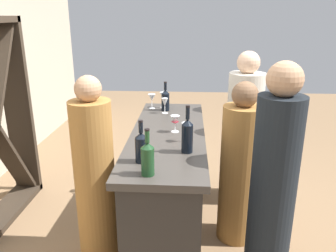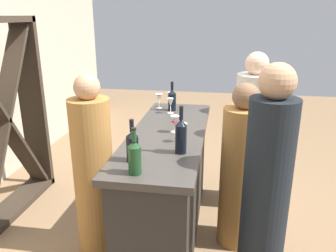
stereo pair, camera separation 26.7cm
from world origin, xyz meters
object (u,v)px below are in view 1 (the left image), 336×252
object	(u,v)px
person_server_behind	(95,177)
person_left_guest	(273,191)
wine_glass_far_left	(163,96)
wine_glass_near_left	(186,128)
wine_glass_near_center	(175,120)
wine_glass_near_right	(165,103)
wine_bottle_second_left_near_black	(141,146)
wine_glass_far_center	(152,98)
wine_bottle_leftmost_olive_green	(148,158)
wine_bottle_second_right_near_black	(165,100)
person_right_guest	(243,134)
wine_bottle_center_near_black	(187,135)
person_center_guest	(239,170)

from	to	relation	value
person_server_behind	person_left_guest	bearing A→B (deg)	-19.83
wine_glass_far_left	wine_glass_near_left	bearing A→B (deg)	-165.92
wine_glass_near_left	person_left_guest	world-z (taller)	person_left_guest
wine_glass_near_center	wine_glass_near_right	distance (m)	0.56
wine_bottle_second_left_near_black	wine_glass_near_right	size ratio (longest dim) A/B	1.89
wine_bottle_second_left_near_black	wine_glass_near_center	bearing A→B (deg)	-17.50
wine_glass_far_center	wine_bottle_leftmost_olive_green	bearing A→B (deg)	-174.68
wine_bottle_second_left_near_black	wine_glass_far_left	world-z (taller)	wine_bottle_second_left_near_black
wine_bottle_leftmost_olive_green	wine_glass_far_left	xyz separation A→B (m)	(1.56, 0.02, 0.01)
wine_glass_near_center	wine_glass_near_right	size ratio (longest dim) A/B	0.92
wine_glass_near_left	wine_glass_far_center	xyz separation A→B (m)	(0.94, 0.36, 0.00)
wine_glass_near_center	person_server_behind	world-z (taller)	person_server_behind
wine_bottle_second_right_near_black	wine_glass_near_center	distance (m)	0.66
wine_bottle_second_right_near_black	wine_bottle_leftmost_olive_green	bearing A→B (deg)	179.86
wine_bottle_second_left_near_black	person_server_behind	bearing A→B (deg)	52.01
person_right_guest	person_server_behind	size ratio (longest dim) A/B	1.05
wine_glass_near_left	wine_glass_near_center	distance (m)	0.24
person_server_behind	wine_bottle_center_near_black	bearing A→B (deg)	-18.74
wine_glass_near_left	person_center_guest	xyz separation A→B (m)	(0.23, -0.46, -0.44)
person_left_guest	wine_bottle_second_right_near_black	bearing A→B (deg)	-71.84
wine_bottle_center_near_black	wine_bottle_second_left_near_black	bearing A→B (deg)	122.00
wine_bottle_center_near_black	wine_glass_far_center	bearing A→B (deg)	18.09
person_left_guest	person_center_guest	world-z (taller)	person_left_guest
wine_bottle_leftmost_olive_green	wine_glass_far_left	world-z (taller)	wine_bottle_leftmost_olive_green
wine_bottle_center_near_black	wine_glass_near_center	xyz separation A→B (m)	(0.43, 0.10, -0.03)
wine_glass_near_right	person_right_guest	distance (m)	0.90
wine_bottle_leftmost_olive_green	wine_glass_far_center	size ratio (longest dim) A/B	1.95
wine_bottle_second_left_near_black	wine_glass_far_center	xyz separation A→B (m)	(1.33, 0.08, 0.00)
wine_glass_near_right	wine_glass_far_left	distance (m)	0.22
wine_glass_near_left	wine_glass_near_center	bearing A→B (deg)	22.53
person_left_guest	person_server_behind	distance (m)	1.34
wine_glass_near_left	wine_bottle_second_left_near_black	bearing A→B (deg)	144.09
wine_glass_near_right	wine_glass_far_center	xyz separation A→B (m)	(0.17, 0.15, 0.01)
wine_bottle_second_right_near_black	person_server_behind	xyz separation A→B (m)	(-0.93, 0.49, -0.40)
wine_bottle_center_near_black	wine_glass_far_left	distance (m)	1.22
wine_bottle_second_right_near_black	wine_glass_far_center	world-z (taller)	wine_bottle_second_right_near_black
wine_bottle_second_left_near_black	wine_glass_near_center	world-z (taller)	wine_bottle_second_left_near_black
wine_bottle_center_near_black	wine_bottle_second_right_near_black	world-z (taller)	wine_bottle_center_near_black
wine_bottle_second_left_near_black	person_left_guest	xyz separation A→B (m)	(0.04, -0.88, -0.32)
wine_glass_far_center	wine_glass_far_left	bearing A→B (deg)	-69.60
person_server_behind	wine_glass_near_center	bearing A→B (deg)	17.19
wine_bottle_leftmost_olive_green	person_left_guest	bearing A→B (deg)	-74.59
wine_glass_near_left	wine_bottle_leftmost_olive_green	bearing A→B (deg)	159.09
wine_bottle_center_near_black	wine_glass_near_right	distance (m)	1.00
wine_bottle_center_near_black	wine_bottle_second_right_near_black	size ratio (longest dim) A/B	1.16
person_server_behind	wine_glass_far_left	bearing A→B (deg)	58.64
wine_bottle_second_right_near_black	wine_glass_near_left	distance (m)	0.90
wine_bottle_center_near_black	wine_glass_far_left	bearing A→B (deg)	12.22
wine_glass_far_left	person_left_guest	world-z (taller)	person_left_guest
wine_bottle_second_right_near_black	wine_glass_far_left	distance (m)	0.11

